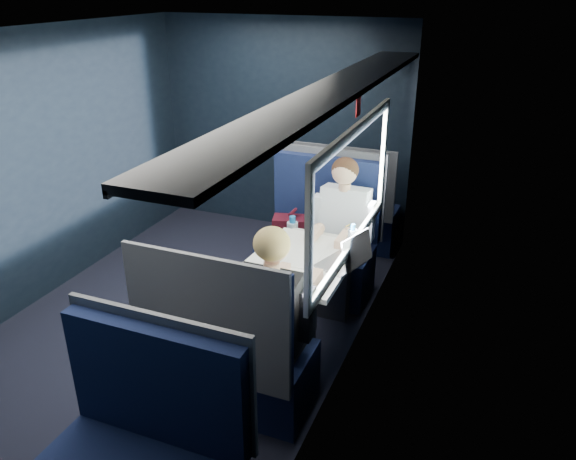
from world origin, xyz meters
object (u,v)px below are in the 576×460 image
at_px(table, 304,268).
at_px(laptop, 348,257).
at_px(seat_bay_far, 230,356).
at_px(cup, 353,236).
at_px(woman, 276,310).
at_px(bottle_small, 352,241).
at_px(seat_row_front, 347,211).
at_px(man, 341,227).
at_px(seat_bay_near, 317,245).

bearing_deg(table, laptop, 1.67).
distance_m(seat_bay_far, cup, 1.43).
relative_size(table, woman, 0.76).
relative_size(woman, laptop, 3.33).
distance_m(bottle_small, cup, 0.24).
relative_size(seat_row_front, man, 0.88).
relative_size(seat_bay_near, seat_bay_far, 1.00).
xyz_separation_m(seat_bay_near, seat_bay_far, (0.01, -1.74, -0.01)).
distance_m(table, seat_bay_far, 0.93).
height_order(seat_row_front, man, man).
distance_m(seat_bay_near, woman, 1.63).
bearing_deg(woman, bottle_small, 76.03).
bearing_deg(woman, seat_bay_near, 99.42).
height_order(seat_bay_near, woman, woman).
bearing_deg(table, bottle_small, 36.10).
distance_m(seat_bay_near, bottle_small, 0.92).
distance_m(table, seat_bay_near, 0.92).
distance_m(seat_bay_near, laptop, 1.08).
bearing_deg(seat_row_front, woman, -84.30).
relative_size(seat_bay_near, woman, 0.95).
height_order(seat_bay_near, cup, seat_bay_near).
relative_size(seat_row_front, cup, 14.09).
bearing_deg(laptop, man, 110.73).
distance_m(seat_bay_near, seat_row_front, 0.93).
bearing_deg(seat_bay_near, seat_bay_far, -89.62).
xyz_separation_m(seat_bay_far, bottle_small, (0.48, 1.09, 0.43)).
xyz_separation_m(man, cup, (0.18, -0.26, 0.06)).
bearing_deg(laptop, cup, 101.24).
relative_size(seat_row_front, woman, 0.88).
bearing_deg(bottle_small, woman, -103.97).
relative_size(seat_row_front, bottle_small, 4.88).
xyz_separation_m(seat_row_front, woman, (0.25, -2.50, 0.32)).
relative_size(seat_bay_near, man, 0.95).
distance_m(woman, cup, 1.16).
bearing_deg(cup, seat_bay_far, -107.93).
xyz_separation_m(laptop, bottle_small, (-0.03, 0.21, 0.04)).
bearing_deg(bottle_small, man, 115.52).
relative_size(laptop, bottle_small, 1.67).
relative_size(table, man, 0.76).
bearing_deg(seat_bay_far, laptop, 59.99).
bearing_deg(seat_bay_far, man, 80.97).
height_order(seat_row_front, bottle_small, seat_row_front).
xyz_separation_m(seat_bay_near, man, (0.26, -0.17, 0.30)).
distance_m(table, seat_row_front, 1.82).
bearing_deg(seat_bay_near, man, -33.11).
height_order(woman, laptop, woman).
bearing_deg(seat_row_front, man, -77.17).
bearing_deg(seat_row_front, seat_bay_far, -90.00).
xyz_separation_m(laptop, cup, (-0.09, 0.43, -0.03)).
distance_m(table, laptop, 0.36).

